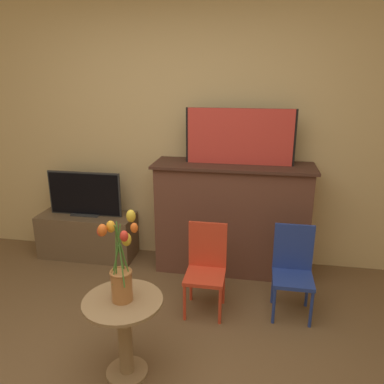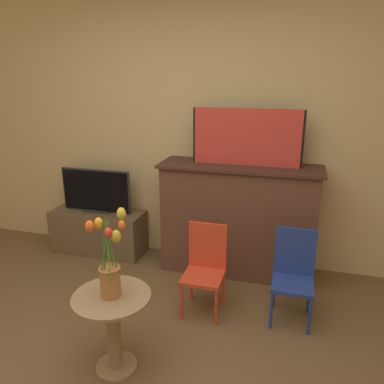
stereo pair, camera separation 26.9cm
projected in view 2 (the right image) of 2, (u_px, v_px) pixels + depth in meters
name	position (u px, v px, depth m)	size (l,w,h in m)	color
wall_back	(196.00, 125.00, 3.58)	(8.00, 0.06, 2.70)	tan
fireplace_mantel	(238.00, 218.00, 3.48)	(1.45, 0.47, 1.04)	brown
painting	(247.00, 138.00, 3.25)	(0.97, 0.03, 0.49)	black
tv_stand	(99.00, 231.00, 3.97)	(0.97, 0.37, 0.45)	brown
tv_monitor	(96.00, 191.00, 3.84)	(0.75, 0.12, 0.45)	#2D2D2D
chair_red	(205.00, 265.00, 2.93)	(0.31, 0.31, 0.71)	red
chair_blue	(293.00, 272.00, 2.83)	(0.31, 0.31, 0.71)	navy
side_table	(113.00, 322.00, 2.32)	(0.48, 0.48, 0.54)	#99754C
vase_tulips	(110.00, 265.00, 2.21)	(0.24, 0.31, 0.52)	#AD6B38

